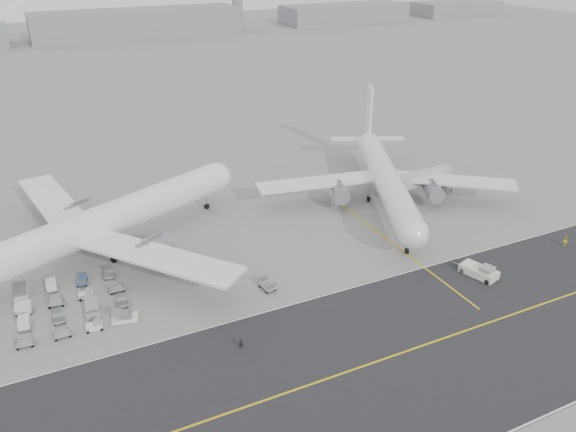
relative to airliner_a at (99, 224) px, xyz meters
name	(u,v)px	position (x,y,z in m)	size (l,w,h in m)	color
ground	(249,307)	(16.53, -24.71, -5.88)	(700.00, 700.00, 0.00)	gray
taxiway	(341,374)	(21.55, -42.69, -5.87)	(220.00, 59.00, 0.03)	#28282A
horizon_buildings	(121,38)	(46.53, 235.29, -5.88)	(520.00, 28.00, 28.00)	gray
airliner_a	(99,224)	(0.00, 0.00, 0.00)	(55.76, 54.43, 20.41)	white
airliner_b	(385,178)	(55.07, -2.65, -0.63)	(48.78, 49.91, 18.22)	white
pushback_tug	(480,271)	(52.79, -32.78, -4.98)	(4.33, 7.70, 2.18)	beige
jet_bridge	(423,179)	(63.56, -3.88, -1.91)	(15.20, 4.05, 5.69)	gray
gse_cluster	(74,309)	(-6.61, -14.12, -5.88)	(20.35, 19.62, 1.81)	#949499
stray_dolly	(267,289)	(20.87, -21.58, -5.88)	(1.70, 2.77, 1.70)	silver
ground_crew_a	(241,343)	(12.19, -32.84, -5.10)	(0.57, 0.37, 1.56)	black
ground_crew_b	(565,241)	(73.07, -31.63, -4.92)	(0.93, 0.73, 1.92)	yellow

